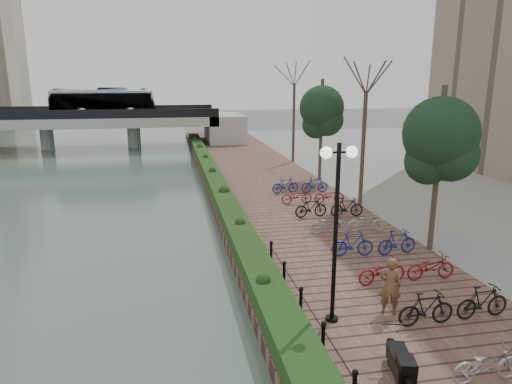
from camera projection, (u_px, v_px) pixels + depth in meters
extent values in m
cube|color=brown|center=(283.00, 205.00, 25.95)|extent=(8.00, 75.00, 0.50)
cube|color=black|center=(218.00, 189.00, 27.59)|extent=(1.10, 56.00, 0.60)
cylinder|color=black|center=(323.00, 337.00, 11.50)|extent=(0.10, 0.10, 0.70)
cylinder|color=black|center=(301.00, 301.00, 13.40)|extent=(0.10, 0.10, 0.70)
cylinder|color=black|center=(284.00, 273.00, 15.31)|extent=(0.10, 0.10, 0.70)
cylinder|color=black|center=(271.00, 252.00, 17.22)|extent=(0.10, 0.10, 0.70)
cylinder|color=black|center=(335.00, 236.00, 12.40)|extent=(0.12, 0.12, 5.08)
cylinder|color=black|center=(339.00, 152.00, 11.86)|extent=(0.70, 0.06, 0.06)
sphere|color=white|center=(326.00, 153.00, 11.80)|extent=(0.32, 0.32, 0.32)
sphere|color=white|center=(352.00, 152.00, 11.92)|extent=(0.32, 0.32, 0.32)
imported|color=brown|center=(390.00, 286.00, 13.19)|extent=(0.74, 0.62, 1.73)
imported|color=#A8A9AD|center=(488.00, 365.00, 10.21)|extent=(0.60, 1.71, 0.90)
imported|color=black|center=(425.00, 308.00, 12.68)|extent=(0.47, 1.66, 1.00)
imported|color=maroon|center=(383.00, 272.00, 15.18)|extent=(0.60, 1.71, 0.90)
imported|color=navy|center=(352.00, 244.00, 17.65)|extent=(0.47, 1.66, 1.00)
imported|color=#A8A9AD|center=(330.00, 225.00, 20.14)|extent=(0.60, 1.71, 0.90)
imported|color=black|center=(312.00, 208.00, 22.61)|extent=(0.47, 1.66, 1.00)
imported|color=maroon|center=(297.00, 196.00, 25.10)|extent=(0.60, 1.72, 0.90)
imported|color=navy|center=(286.00, 185.00, 27.57)|extent=(0.47, 1.66, 1.00)
imported|color=black|center=(483.00, 302.00, 13.01)|extent=(0.47, 1.66, 1.00)
imported|color=maroon|center=(432.00, 268.00, 15.50)|extent=(0.60, 1.71, 0.90)
imported|color=navy|center=(395.00, 241.00, 17.97)|extent=(0.47, 1.66, 1.00)
imported|color=#A8A9AD|center=(368.00, 223.00, 20.47)|extent=(0.60, 1.71, 0.90)
imported|color=black|center=(346.00, 206.00, 22.94)|extent=(0.47, 1.66, 1.00)
imported|color=maroon|center=(328.00, 195.00, 25.43)|extent=(0.60, 1.72, 0.90)
imported|color=navy|center=(314.00, 184.00, 27.90)|extent=(0.47, 1.66, 1.00)
cube|color=#A1A19C|center=(45.00, 121.00, 48.09)|extent=(36.00, 8.00, 1.00)
cube|color=black|center=(34.00, 115.00, 44.14)|extent=(36.00, 0.15, 0.90)
cube|color=black|center=(53.00, 110.00, 51.59)|extent=(36.00, 0.15, 0.90)
cylinder|color=#A1A19C|center=(47.00, 138.00, 48.50)|extent=(1.40, 1.40, 2.50)
cylinder|color=#A1A19C|center=(134.00, 136.00, 50.14)|extent=(1.40, 1.40, 2.50)
imported|color=white|center=(104.00, 102.00, 48.72)|extent=(2.52, 10.77, 3.00)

